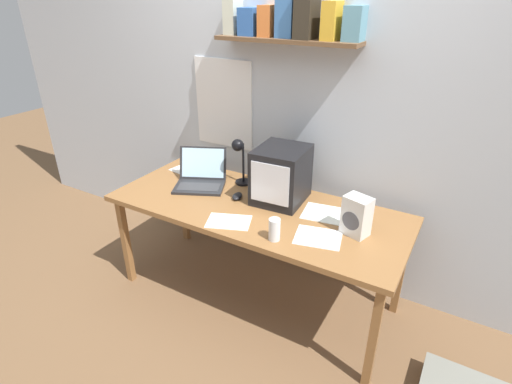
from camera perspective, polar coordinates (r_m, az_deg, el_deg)
ground_plane at (r=2.94m, az=0.00°, el=-14.30°), size 12.00×12.00×0.00m
back_wall at (r=2.74m, az=5.41°, el=13.54°), size 5.60×0.24×2.60m
corner_desk at (r=2.56m, az=0.00°, el=-3.04°), size 1.90×0.78×0.71m
crt_monitor at (r=2.54m, az=3.60°, el=2.47°), size 0.32×0.37×0.35m
laptop at (r=2.82m, az=-7.87°, el=2.24°), size 0.43×0.42×0.23m
desk_lamp at (r=2.73m, az=-2.36°, el=5.17°), size 0.11×0.15×0.34m
juice_glass at (r=2.18m, az=2.65°, el=-5.51°), size 0.06×0.06×0.13m
space_heater at (r=2.27m, az=14.18°, el=-3.30°), size 0.17×0.14×0.23m
computer_mouse at (r=2.62m, az=-2.70°, el=-0.59°), size 0.09×0.12×0.03m
loose_paper_near_monitor at (r=2.25m, az=8.86°, el=-6.41°), size 0.29×0.26×0.00m
loose_paper_near_laptop at (r=2.37m, az=-3.91°, el=-4.23°), size 0.30×0.26×0.00m
open_notebook at (r=2.48m, az=9.91°, el=-3.08°), size 0.30×0.26×0.00m
printed_handout at (r=3.08m, az=-9.78°, el=3.06°), size 0.26×0.20×0.00m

